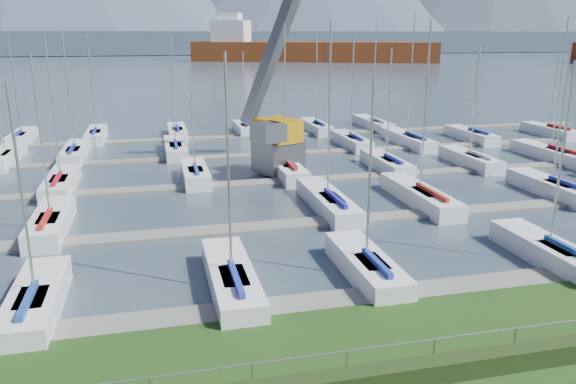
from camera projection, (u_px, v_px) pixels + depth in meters
name	position (u px, v px, depth m)	size (l,w,h in m)	color
water	(163.00, 58.00, 261.34)	(800.00, 540.00, 0.20)	#3B4A57
hedge	(381.00, 378.00, 17.59)	(80.00, 0.70, 0.70)	#203212
fence	(377.00, 347.00, 17.73)	(0.04, 0.04, 80.00)	gray
foothill	(159.00, 42.00, 325.06)	(900.00, 80.00, 12.00)	#40515E
docks	(245.00, 184.00, 42.43)	(90.00, 41.60, 0.25)	slate
crane	(280.00, 103.00, 45.66)	(7.84, 12.87, 22.35)	#505257
cargo_ship_mid	(303.00, 52.00, 230.36)	(98.49, 55.17, 21.50)	brown
sailboat_fleet	(203.00, 107.00, 43.23)	(75.70, 49.60, 13.19)	navy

